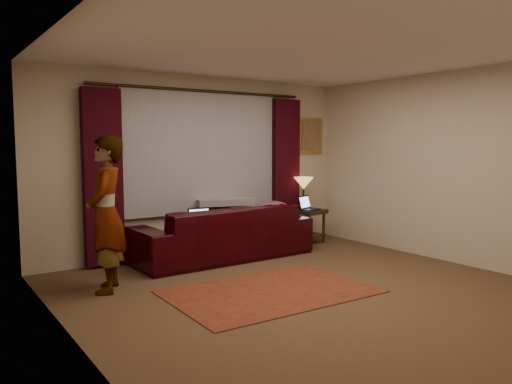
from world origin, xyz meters
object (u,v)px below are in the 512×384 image
Objects in this scene: laptop_sofa at (202,218)px; laptop_table at (311,203)px; end_table at (308,226)px; tiffany_lamp at (303,193)px; sofa at (222,222)px; person at (106,214)px.

laptop_sofa is 2.11m from laptop_table.
laptop_sofa is 2.17m from end_table.
end_table is 1.05× the size of tiffany_lamp.
laptop_table is at bearing -102.90° from end_table.
person is at bearing 18.47° from sofa.
end_table is at bearing -175.89° from sofa.
end_table is 0.40m from laptop_table.
laptop_sofa is at bearing -169.63° from tiffany_lamp.
laptop_sofa is at bearing 134.10° from person.
laptop_table is at bearing 13.22° from laptop_sofa.
person is at bearing -165.95° from tiffany_lamp.
laptop_table reaches higher than end_table.
sofa is 1.73m from tiffany_lamp.
person reaches higher than end_table.
laptop_sofa is 0.20× the size of person.
laptop_table is (-0.02, -0.09, 0.39)m from end_table.
sofa is at bearing 161.92° from laptop_table.
tiffany_lamp reaches higher than sofa.
end_table is 3.70m from person.
sofa is 7.53× the size of laptop_sofa.
end_table is (2.12, 0.30, -0.35)m from laptop_sofa.
person is (-3.57, -0.80, 0.58)m from end_table.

